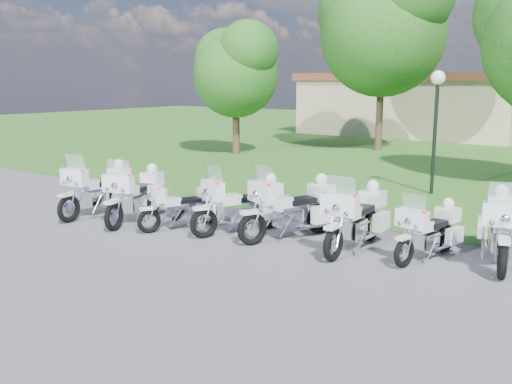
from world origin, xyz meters
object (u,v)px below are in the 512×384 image
Objects in this scene: motorcycle_1 at (137,194)px; motorcycle_4 at (293,207)px; motorcycle_2 at (183,205)px; motorcycle_5 at (357,217)px; motorcycle_3 at (243,204)px; motorcycle_6 at (430,230)px; lamp_post at (437,101)px; motorcycle_7 at (501,226)px; motorcycle_0 at (99,188)px.

motorcycle_4 reaches higher than motorcycle_1.
motorcycle_4 reaches higher than motorcycle_2.
motorcycle_3 is at bearing 6.00° from motorcycle_5.
motorcycle_6 is 0.54× the size of lamp_post.
motorcycle_7 reaches higher than motorcycle_5.
lamp_post is (0.75, 7.14, 2.24)m from motorcycle_4.
motorcycle_2 is at bearing 24.00° from motorcycle_6.
motorcycle_3 is 0.93× the size of motorcycle_5.
motorcycle_7 reaches higher than motorcycle_0.
motorcycle_4 is 0.98× the size of motorcycle_5.
motorcycle_7 is at bearing -59.77° from lamp_post.
motorcycle_3 is at bearing 177.90° from motorcycle_1.
motorcycle_1 reaches higher than motorcycle_6.
motorcycle_3 is (2.92, 0.74, -0.01)m from motorcycle_1.
motorcycle_4 is at bearing -139.23° from motorcycle_2.
lamp_post is at bearing -137.46° from motorcycle_1.
motorcycle_2 is at bearing -113.13° from lamp_post.
motorcycle_4 is 7.52m from lamp_post.
motorcycle_4 reaches higher than motorcycle_7.
motorcycle_2 is (1.50, 0.14, -0.13)m from motorcycle_1.
motorcycle_1 is 4.30m from motorcycle_4.
motorcycle_0 is 2.93m from motorcycle_2.
motorcycle_0 is 1.09× the size of motorcycle_3.
motorcycle_6 is (3.11, 0.37, -0.14)m from motorcycle_4.
motorcycle_1 is at bearing 28.08° from motorcycle_2.
motorcycle_0 is 10.15m from motorcycle_7.
motorcycle_2 is (2.92, 0.24, -0.13)m from motorcycle_0.
motorcycle_1 is 1.25× the size of motorcycle_2.
motorcycle_2 is 7.26m from motorcycle_7.
motorcycle_1 is at bearing 9.57° from motorcycle_5.
motorcycle_7 reaches higher than motorcycle_3.
motorcycle_5 is at bearing -83.27° from lamp_post.
motorcycle_7 is (5.59, 1.26, 0.03)m from motorcycle_3.
motorcycle_4 reaches higher than motorcycle_5.
motorcycle_6 is (5.78, 1.24, 0.01)m from motorcycle_2.
lamp_post is at bearing -82.30° from motorcycle_3.
motorcycle_0 is 0.66× the size of lamp_post.
motorcycle_7 reaches higher than motorcycle_2.
motorcycle_2 is at bearing 39.91° from motorcycle_4.
motorcycle_2 is 0.78× the size of motorcycle_7.
motorcycle_6 is (4.36, 0.64, -0.10)m from motorcycle_3.
motorcycle_7 reaches higher than motorcycle_6.
motorcycle_7 is (1.23, 0.61, 0.14)m from motorcycle_6.
motorcycle_5 is (7.18, 1.20, -0.01)m from motorcycle_0.
motorcycle_4 is 1.59m from motorcycle_5.
motorcycle_1 is at bearing 37.04° from motorcycle_3.
motorcycle_3 is at bearing -134.43° from motorcycle_2.
motorcycle_0 reaches higher than motorcycle_6.
motorcycle_0 reaches higher than motorcycle_2.
motorcycle_2 is 0.78× the size of motorcycle_5.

